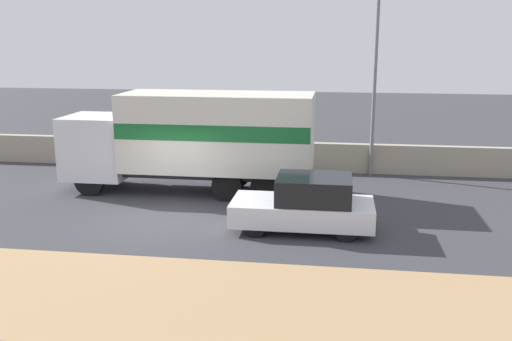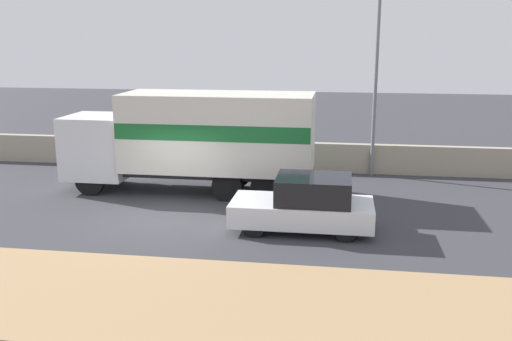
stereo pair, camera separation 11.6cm
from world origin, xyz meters
TOP-DOWN VIEW (x-y plane):
  - ground_plane at (0.00, 0.00)m, footprint 80.00×80.00m
  - dirt_shoulder_foreground at (0.00, -5.13)m, footprint 60.00×4.19m
  - stone_wall_backdrop at (0.00, 6.80)m, footprint 60.00×0.35m
  - street_lamp at (6.43, 6.49)m, footprint 0.56×0.28m
  - box_truck at (0.38, 3.05)m, footprint 8.57×2.46m
  - car_hatchback at (4.32, -0.38)m, footprint 3.93×1.80m
  - pedestrian at (-4.06, 5.56)m, footprint 0.35×0.35m

SIDE VIEW (x-z plane):
  - ground_plane at x=0.00m, z-range 0.00..0.00m
  - dirt_shoulder_foreground at x=0.00m, z-range 0.00..0.04m
  - stone_wall_backdrop at x=0.00m, z-range 0.00..1.15m
  - car_hatchback at x=4.32m, z-range -0.03..1.51m
  - pedestrian at x=-4.06m, z-range 0.03..1.64m
  - box_truck at x=0.38m, z-range 0.25..3.69m
  - street_lamp at x=6.43m, z-range 0.55..7.71m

